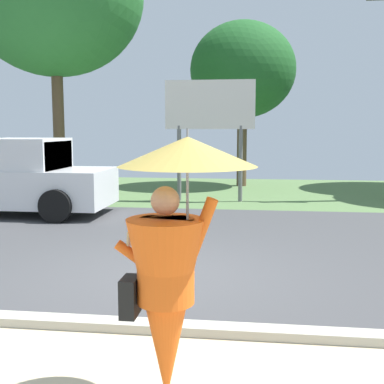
{
  "coord_description": "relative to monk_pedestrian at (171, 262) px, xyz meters",
  "views": [
    {
      "loc": [
        1.39,
        -6.92,
        2.13
      ],
      "look_at": [
        0.36,
        1.0,
        1.1
      ],
      "focal_mm": 46.48,
      "sensor_mm": 36.0,
      "label": 1
    }
  ],
  "objects": [
    {
      "name": "ground_plane",
      "position": [
        -0.76,
        6.25,
        -1.17
      ],
      "size": [
        40.0,
        22.0,
        0.2
      ],
      "color": "#424244"
    },
    {
      "name": "monk_pedestrian",
      "position": [
        0.0,
        0.0,
        0.0
      ],
      "size": [
        1.09,
        1.04,
        2.13
      ],
      "rotation": [
        0.0,
        0.0,
        0.28
      ],
      "color": "#E55B19",
      "rests_on": "ground_plane"
    },
    {
      "name": "pickup_truck",
      "position": [
        -5.53,
        8.0,
        -0.25
      ],
      "size": [
        5.2,
        2.28,
        1.88
      ],
      "rotation": [
        0.0,
        0.0,
        0.05
      ],
      "color": "silver",
      "rests_on": "ground_plane"
    },
    {
      "name": "roadside_billboard",
      "position": [
        -0.73,
        10.8,
        1.43
      ],
      "size": [
        2.6,
        0.12,
        3.5
      ],
      "color": "slate",
      "rests_on": "ground_plane"
    },
    {
      "name": "tree_center_back",
      "position": [
        0.08,
        14.83,
        3.08
      ],
      "size": [
        3.81,
        3.81,
        5.95
      ],
      "color": "brown",
      "rests_on": "ground_plane"
    }
  ]
}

